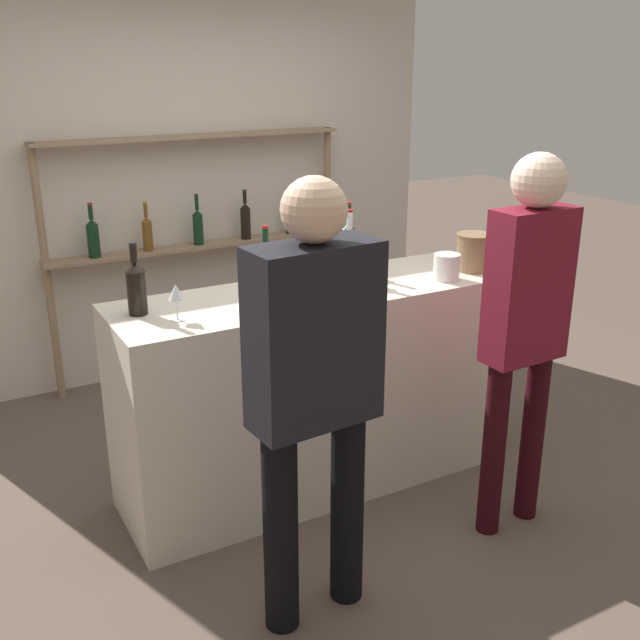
# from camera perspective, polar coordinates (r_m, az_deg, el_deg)

# --- Properties ---
(ground_plane) EXTENTS (16.00, 16.00, 0.00)m
(ground_plane) POSITION_cam_1_polar(r_m,az_deg,el_deg) (4.15, 0.00, -11.96)
(ground_plane) COLOR brown
(bar_counter) EXTENTS (2.09, 0.62, 1.07)m
(bar_counter) POSITION_cam_1_polar(r_m,az_deg,el_deg) (3.90, 0.00, -5.22)
(bar_counter) COLOR beige
(bar_counter) RESTS_ON ground_plane
(back_wall) EXTENTS (3.69, 0.12, 2.80)m
(back_wall) POSITION_cam_1_polar(r_m,az_deg,el_deg) (5.35, -10.17, 10.99)
(back_wall) COLOR beige
(back_wall) RESTS_ON ground_plane
(back_shelf) EXTENTS (2.09, 0.18, 1.67)m
(back_shelf) POSITION_cam_1_polar(r_m,az_deg,el_deg) (5.23, -9.42, 7.65)
(back_shelf) COLOR #897056
(back_shelf) RESTS_ON ground_plane
(counter_bottle_0) EXTENTS (0.08, 0.08, 0.32)m
(counter_bottle_0) POSITION_cam_1_polar(r_m,az_deg,el_deg) (3.35, -3.67, 2.60)
(counter_bottle_0) COLOR silver
(counter_bottle_0) RESTS_ON bar_counter
(counter_bottle_1) EXTENTS (0.08, 0.08, 0.37)m
(counter_bottle_1) POSITION_cam_1_polar(r_m,az_deg,el_deg) (3.81, 2.22, 5.04)
(counter_bottle_1) COLOR silver
(counter_bottle_1) RESTS_ON bar_counter
(counter_bottle_2) EXTENTS (0.07, 0.07, 0.36)m
(counter_bottle_2) POSITION_cam_1_polar(r_m,az_deg,el_deg) (3.52, -4.12, 3.72)
(counter_bottle_2) COLOR black
(counter_bottle_2) RESTS_ON bar_counter
(counter_bottle_3) EXTENTS (0.07, 0.07, 0.38)m
(counter_bottle_3) POSITION_cam_1_polar(r_m,az_deg,el_deg) (3.96, 2.16, 5.64)
(counter_bottle_3) COLOR black
(counter_bottle_3) RESTS_ON bar_counter
(counter_bottle_4) EXTENTS (0.09, 0.09, 0.33)m
(counter_bottle_4) POSITION_cam_1_polar(r_m,az_deg,el_deg) (3.41, -13.82, 2.47)
(counter_bottle_4) COLOR black
(counter_bottle_4) RESTS_ON bar_counter
(wine_glass) EXTENTS (0.07, 0.07, 0.16)m
(wine_glass) POSITION_cam_1_polar(r_m,az_deg,el_deg) (3.29, -10.92, 2.01)
(wine_glass) COLOR silver
(wine_glass) RESTS_ON bar_counter
(ice_bucket) EXTENTS (0.19, 0.19, 0.20)m
(ice_bucket) POSITION_cam_1_polar(r_m,az_deg,el_deg) (4.09, 11.64, 5.09)
(ice_bucket) COLOR #846647
(ice_bucket) RESTS_ON bar_counter
(cork_jar) EXTENTS (0.14, 0.14, 0.13)m
(cork_jar) POSITION_cam_1_polar(r_m,az_deg,el_deg) (3.91, 9.63, 4.01)
(cork_jar) COLOR silver
(cork_jar) RESTS_ON bar_counter
(customer_left) EXTENTS (0.50, 0.25, 1.79)m
(customer_left) POSITION_cam_1_polar(r_m,az_deg,el_deg) (2.77, -0.43, -4.41)
(customer_left) COLOR black
(customer_left) RESTS_ON ground_plane
(customer_right) EXTENTS (0.39, 0.24, 1.79)m
(customer_right) POSITION_cam_1_polar(r_m,az_deg,el_deg) (3.45, 15.43, 0.52)
(customer_right) COLOR black
(customer_right) RESTS_ON ground_plane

